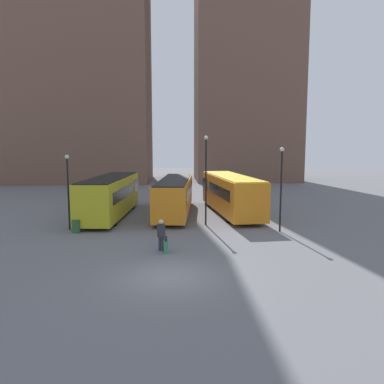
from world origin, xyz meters
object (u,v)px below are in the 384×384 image
(bus_2, at_px, (230,193))
(trash_bin, at_px, (76,226))
(bus_1, at_px, (175,195))
(suitcase, at_px, (166,247))
(traveler, at_px, (161,232))
(bus_0, at_px, (111,195))
(lamp_post_1, at_px, (281,182))
(lamp_post_2, at_px, (206,174))
(lamp_post_0, at_px, (68,185))

(bus_2, xyz_separation_m, trash_bin, (-11.15, -6.59, -1.32))
(bus_1, distance_m, suitcase, 11.69)
(traveler, distance_m, trash_bin, 7.31)
(bus_2, bearing_deg, bus_0, 89.00)
(bus_1, bearing_deg, bus_2, -86.15)
(bus_0, distance_m, lamp_post_1, 13.60)
(bus_0, relative_size, lamp_post_1, 2.06)
(traveler, height_order, lamp_post_2, lamp_post_2)
(bus_1, relative_size, traveler, 7.02)
(bus_1, xyz_separation_m, lamp_post_0, (-7.16, -5.72, 1.42))
(suitcase, bearing_deg, bus_2, -25.44)
(lamp_post_1, relative_size, lamp_post_2, 0.88)
(bus_1, xyz_separation_m, trash_bin, (-6.49, -6.66, -1.18))
(traveler, relative_size, suitcase, 1.81)
(suitcase, distance_m, lamp_post_1, 9.27)
(lamp_post_2, bearing_deg, lamp_post_0, -173.64)
(bus_1, distance_m, traveler, 11.20)
(bus_1, bearing_deg, traveler, -179.17)
(lamp_post_0, xyz_separation_m, lamp_post_2, (9.36, 1.04, 0.67))
(lamp_post_0, bearing_deg, trash_bin, -54.44)
(bus_1, bearing_deg, trash_bin, 140.51)
(suitcase, bearing_deg, traveler, 28.94)
(traveler, relative_size, lamp_post_1, 0.31)
(suitcase, bearing_deg, bus_1, -3.81)
(bus_2, bearing_deg, lamp_post_2, 145.87)
(trash_bin, bearing_deg, bus_0, 76.90)
(suitcase, relative_size, trash_bin, 1.12)
(bus_1, distance_m, lamp_post_1, 9.97)
(trash_bin, bearing_deg, traveler, -38.18)
(traveler, bearing_deg, bus_2, -27.39)
(bus_2, relative_size, lamp_post_0, 2.35)
(bus_1, distance_m, lamp_post_2, 5.57)
(lamp_post_2, xyz_separation_m, trash_bin, (-8.69, -1.98, -3.27))
(lamp_post_0, bearing_deg, bus_2, 25.54)
(lamp_post_2, height_order, trash_bin, lamp_post_2)
(bus_1, xyz_separation_m, traveler, (-0.77, -11.16, -0.58))
(traveler, xyz_separation_m, lamp_post_1, (7.71, 4.21, 2.26))
(lamp_post_1, relative_size, trash_bin, 6.55)
(bus_0, height_order, suitcase, bus_0)
(traveler, height_order, lamp_post_0, lamp_post_0)
(bus_2, bearing_deg, suitcase, 149.89)
(lamp_post_2, bearing_deg, lamp_post_1, -25.55)
(bus_0, bearing_deg, bus_1, -75.68)
(traveler, relative_size, trash_bin, 2.03)
(traveler, xyz_separation_m, suitcase, (0.26, -0.45, -0.69))
(suitcase, bearing_deg, lamp_post_0, 47.19)
(bus_0, xyz_separation_m, bus_2, (9.82, 0.86, 0.01))
(trash_bin, bearing_deg, bus_2, 30.58)
(bus_0, height_order, lamp_post_0, lamp_post_0)
(trash_bin, bearing_deg, bus_1, 45.75)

